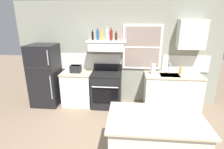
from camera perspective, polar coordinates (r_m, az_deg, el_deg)
name	(u,v)px	position (r m, az deg, el deg)	size (l,w,h in m)	color
back_wall	(118,54)	(4.83, 2.07, 6.57)	(5.40, 0.11, 2.70)	gray
refrigerator	(45,75)	(5.08, -20.57, -0.23)	(0.70, 0.72, 1.64)	black
counter_left_of_stove	(78,88)	(4.95, -10.89, -4.29)	(0.79, 0.63, 0.91)	silver
toaster	(76,69)	(4.77, -11.52, 1.82)	(0.30, 0.20, 0.19)	black
stove_range	(107,89)	(4.76, -1.68, -4.77)	(0.76, 0.69, 1.09)	black
range_hood_shelf	(107,45)	(4.54, -1.67, 9.33)	(0.96, 0.52, 0.24)	silver
bottle_balsamic_dark	(93,36)	(4.54, -6.21, 12.15)	(0.06, 0.06, 0.26)	black
bottle_blue_liqueur	(98,35)	(4.60, -4.58, 12.43)	(0.07, 0.07, 0.29)	#1E478C
bottle_champagne_gold_foil	(102,35)	(4.51, -3.35, 12.39)	(0.08, 0.08, 0.29)	#B29333
bottle_clear_tall	(107,35)	(4.52, -1.59, 12.59)	(0.06, 0.06, 0.33)	silver
bottle_red_label_wine	(111,35)	(4.47, -0.27, 12.44)	(0.07, 0.07, 0.31)	maroon
bottle_brown_stout	(116,36)	(4.50, 1.34, 12.05)	(0.06, 0.06, 0.23)	#381E0F
bottle_rose_pink	(121,36)	(4.45, 2.95, 12.19)	(0.07, 0.07, 0.27)	#C67F84
counter_right_with_sink	(172,91)	(4.91, 18.56, -5.13)	(1.43, 0.63, 0.91)	silver
sink_faucet	(169,67)	(4.78, 17.89, 2.29)	(0.03, 0.17, 0.28)	silver
paper_towel_roll	(153,69)	(4.62, 13.02, 1.67)	(0.11, 0.11, 0.27)	white
dish_soap_bottle	(180,70)	(4.87, 20.99, 1.21)	(0.06, 0.06, 0.18)	orange
kitchen_island	(154,144)	(2.99, 13.24, -20.68)	(1.40, 0.90, 0.91)	silver
upper_cabinet_right	(192,34)	(4.80, 24.07, 11.62)	(0.64, 0.32, 0.70)	silver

